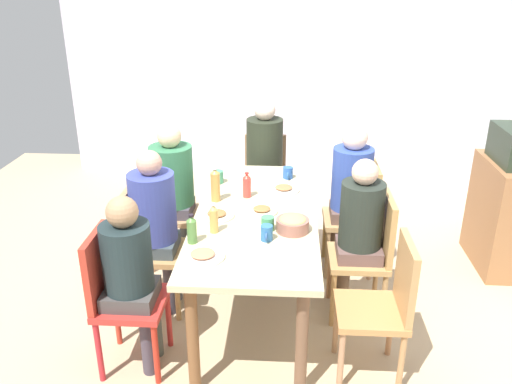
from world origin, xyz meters
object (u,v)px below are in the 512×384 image
cup_2 (268,224)px  person_6 (264,156)px  bowl_0 (293,224)px  person_5 (350,186)px  chair_1 (118,292)px  chair_6 (265,178)px  person_1 (130,269)px  side_cabinet (508,215)px  plate_2 (262,210)px  cup_0 (288,173)px  chair_4 (164,207)px  person_2 (359,226)px  chair_0 (145,243)px  cup_3 (267,233)px  bottle_3 (215,185)px  person_4 (173,182)px  plate_1 (284,189)px  chair_3 (385,302)px  chair_5 (359,212)px  dining_table (256,225)px  bottle_0 (214,219)px  cup_1 (218,177)px  plate_0 (217,215)px  plate_3 (203,255)px  bottle_2 (192,230)px  person_0 (155,217)px  chair_2 (370,250)px  bottle_1 (247,186)px

cup_2 → person_6: bearing=-176.6°
bowl_0 → person_5: bearing=152.8°
chair_1 → chair_6: bearing=157.8°
person_1 → side_cabinet: 3.03m
plate_2 → cup_0: size_ratio=1.87×
chair_4 → plate_2: chair_4 is taller
person_2 → chair_0: bearing=-90.0°
cup_3 → bottle_3: 0.69m
person_4 → plate_1: person_4 is taller
chair_3 → cup_0: (-1.27, -0.58, 0.30)m
chair_1 → chair_3: size_ratio=1.00×
chair_5 → chair_6: bearing=-131.2°
dining_table → chair_1: (0.62, -0.79, -0.17)m
chair_1 → side_cabinet: size_ratio=1.00×
chair_4 → bottle_0: bottle_0 is taller
chair_5 → cup_1: bearing=-85.0°
person_4 → chair_6: size_ratio=1.34×
cup_3 → bottle_0: (-0.09, -0.33, 0.04)m
chair_3 → cup_2: bearing=-117.3°
chair_3 → plate_0: size_ratio=3.92×
person_2 → plate_2: 0.66m
chair_3 → cup_1: size_ratio=7.62×
chair_5 → plate_0: 1.29m
plate_3 → bottle_2: bearing=-152.7°
chair_3 → plate_3: chair_3 is taller
dining_table → bottle_0: (0.30, -0.24, 0.18)m
chair_5 → cup_0: size_ratio=7.91×
cup_2 → cup_3: 0.13m
person_5 → cup_0: bearing=-94.1°
person_1 → person_0: bearing=-179.8°
chair_4 → chair_5: same height
person_2 → cup_2: size_ratio=9.94×
plate_0 → plate_2: 0.31m
cup_1 → chair_6: bearing=157.5°
chair_2 → person_4: (-0.62, -1.48, 0.22)m
chair_5 → cup_2: size_ratio=7.68×
bottle_0 → cup_0: bearing=154.7°
plate_2 → bottle_3: bottle_3 is taller
plate_2 → bottle_3: 0.39m
chair_1 → chair_5: same height
chair_5 → bottle_2: 1.60m
chair_4 → bottle_2: 1.20m
chair_3 → plate_1: (-1.01, -0.60, 0.27)m
plate_1 → person_2: bearing=52.3°
person_5 → plate_0: bearing=-53.6°
chair_5 → plate_0: bearing=-56.0°
chair_1 → cup_1: 1.27m
bottle_1 → chair_5: bearing=112.3°
person_0 → chair_5: bearing=112.7°
cup_1 → person_4: bearing=-104.8°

